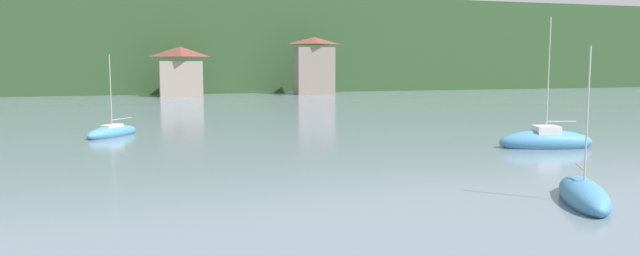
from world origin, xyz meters
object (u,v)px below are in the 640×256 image
sailboat_mid_0 (583,195)px  sailboat_far_3 (546,141)px  shore_building_westcentral (180,72)px  sailboat_far_2 (112,133)px  shore_building_central (314,67)px

sailboat_mid_0 → sailboat_far_3: (8.12, 12.52, 0.12)m
shore_building_westcentral → sailboat_mid_0: (9.18, -75.88, -3.43)m
shore_building_westcentral → sailboat_far_2: 50.34m
sailboat_mid_0 → sailboat_far_3: bearing=176.7°
sailboat_far_3 → shore_building_westcentral: bearing=-59.7°
shore_building_central → sailboat_far_3: size_ratio=1.11×
shore_building_westcentral → sailboat_far_3: bearing=-74.7°
sailboat_mid_0 → sailboat_far_2: (-17.57, 26.36, 0.00)m
shore_building_central → sailboat_mid_0: (-12.14, -75.29, -4.26)m
sailboat_mid_0 → sailboat_far_3: 14.92m
shore_building_westcentral → sailboat_far_3: 65.76m
sailboat_far_2 → sailboat_far_3: (25.70, -13.84, 0.12)m
shore_building_westcentral → shore_building_central: (21.33, -0.58, 0.83)m
shore_building_westcentral → sailboat_far_2: shore_building_westcentral is taller
shore_building_westcentral → shore_building_central: 21.35m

